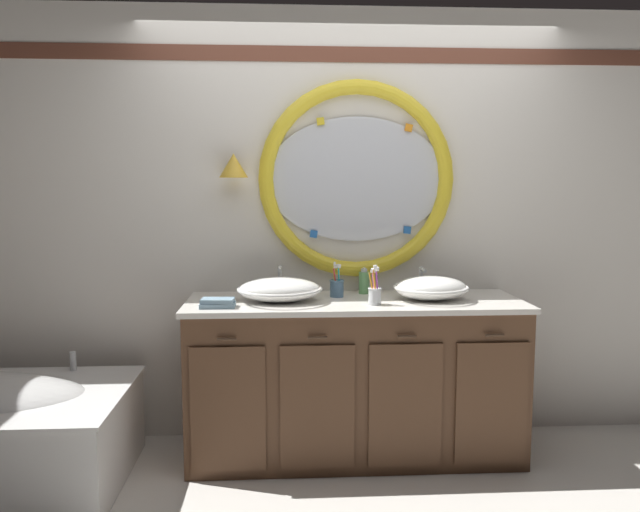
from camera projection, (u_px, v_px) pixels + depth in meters
name	position (u px, v px, depth m)	size (l,w,h in m)	color
ground_plane	(359.00, 471.00, 3.37)	(14.00, 14.00, 0.00)	silver
back_wall_assembly	(349.00, 221.00, 3.80)	(6.40, 0.26, 2.60)	silver
vanity_counter	(355.00, 377.00, 3.55)	(1.90, 0.66, 0.91)	brown
sink_basin_left	(280.00, 289.00, 3.44)	(0.48, 0.48, 0.13)	white
sink_basin_right	(431.00, 288.00, 3.49)	(0.43, 0.43, 0.14)	white
faucet_set_left	(280.00, 282.00, 3.69)	(0.21, 0.14, 0.17)	silver
faucet_set_right	(421.00, 282.00, 3.75)	(0.22, 0.14, 0.16)	silver
toothbrush_holder_left	(337.00, 287.00, 3.59)	(0.09, 0.09, 0.20)	slate
toothbrush_holder_right	(375.00, 294.00, 3.35)	(0.08, 0.08, 0.22)	silver
soap_dispenser	(364.00, 282.00, 3.69)	(0.06, 0.07, 0.16)	#6BAD66
folded_hand_towel	(218.00, 303.00, 3.28)	(0.19, 0.12, 0.05)	#7593A8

